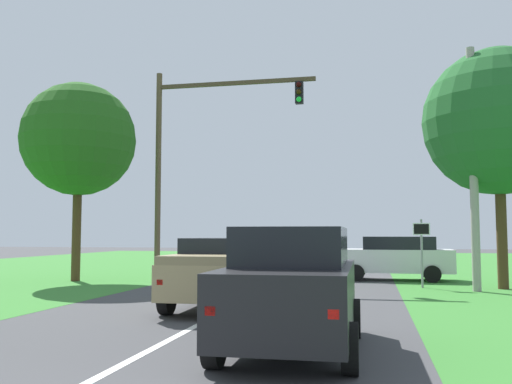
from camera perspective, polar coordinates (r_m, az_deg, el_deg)
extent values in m
plane|color=#424244|center=(14.50, -2.90, -11.93)|extent=(120.00, 120.00, 0.00)
cube|color=black|center=(9.34, 3.82, -10.71)|extent=(1.97, 4.49, 1.04)
cube|color=black|center=(9.50, 3.97, -5.55)|extent=(1.72, 2.79, 0.63)
cube|color=red|center=(7.34, -4.68, -12.05)|extent=(0.14, 0.06, 0.12)
cube|color=red|center=(7.08, 7.96, -12.31)|extent=(0.14, 0.06, 0.12)
cylinder|color=black|center=(10.92, -0.34, -12.55)|extent=(0.24, 0.72, 0.72)
cylinder|color=black|center=(10.71, 10.03, -12.64)|extent=(0.24, 0.72, 0.72)
cylinder|color=black|center=(8.26, -4.30, -15.22)|extent=(0.24, 0.72, 0.72)
cylinder|color=black|center=(7.98, 9.63, -15.56)|extent=(0.24, 0.72, 0.72)
cube|color=tan|center=(14.82, -3.14, -8.60)|extent=(2.15, 5.22, 0.83)
cube|color=black|center=(14.53, -3.37, -5.90)|extent=(1.85, 2.00, 0.59)
cube|color=#8F7D56|center=(13.23, -4.83, -6.88)|extent=(2.00, 2.00, 0.20)
cube|color=red|center=(12.62, -9.81, -9.11)|extent=(0.14, 0.06, 0.12)
cube|color=red|center=(12.13, -2.17, -9.36)|extent=(0.14, 0.06, 0.12)
cylinder|color=black|center=(16.67, -5.29, -9.54)|extent=(0.26, 0.80, 0.80)
cylinder|color=black|center=(16.22, 1.88, -9.70)|extent=(0.26, 0.80, 0.80)
cylinder|color=black|center=(13.62, -9.14, -10.68)|extent=(0.26, 0.80, 0.80)
cylinder|color=black|center=(13.07, -0.39, -11.01)|extent=(0.26, 0.80, 0.80)
cylinder|color=brown|center=(23.88, -10.01, 1.69)|extent=(0.24, 0.24, 8.79)
cube|color=#4C3D2B|center=(23.57, -2.15, 11.11)|extent=(6.70, 0.16, 0.16)
cube|color=black|center=(22.95, 4.46, 10.12)|extent=(0.32, 0.28, 0.90)
sphere|color=black|center=(22.88, 4.41, 10.94)|extent=(0.22, 0.22, 0.22)
sphere|color=black|center=(22.81, 4.41, 10.21)|extent=(0.22, 0.22, 0.22)
sphere|color=#1ED83F|center=(22.73, 4.42, 9.48)|extent=(0.22, 0.22, 0.22)
cylinder|color=gray|center=(20.88, 16.65, -6.06)|extent=(0.08, 0.08, 2.45)
cube|color=white|center=(20.84, 16.61, -3.66)|extent=(0.60, 0.03, 0.44)
cube|color=black|center=(20.82, 16.61, -3.66)|extent=(0.52, 0.01, 0.36)
cylinder|color=#4C351E|center=(21.36, 23.91, -3.80)|extent=(0.36, 0.36, 3.95)
sphere|color=#23612B|center=(21.73, 23.59, 6.66)|extent=(5.26, 5.26, 5.26)
cube|color=silver|center=(24.04, 13.89, -6.85)|extent=(4.84, 2.03, 0.94)
cube|color=black|center=(24.02, 14.43, -5.08)|extent=(2.92, 1.76, 0.53)
cube|color=red|center=(24.91, 8.38, -6.72)|extent=(0.06, 0.14, 0.12)
cube|color=red|center=(23.34, 8.05, -6.89)|extent=(0.06, 0.14, 0.12)
cylinder|color=black|center=(25.08, 17.31, -7.74)|extent=(0.69, 0.25, 0.68)
cylinder|color=black|center=(23.17, 17.65, -8.03)|extent=(0.69, 0.25, 0.68)
cylinder|color=black|center=(25.05, 10.45, -7.87)|extent=(0.69, 0.25, 0.68)
cylinder|color=black|center=(23.14, 10.22, -8.17)|extent=(0.69, 0.25, 0.68)
cylinder|color=#9E998E|center=(20.24, 21.42, 2.34)|extent=(0.28, 0.28, 8.33)
cylinder|color=#4C351E|center=(23.98, -17.94, -3.82)|extent=(0.36, 0.36, 4.09)
sphere|color=#255C1B|center=(24.30, -17.73, 5.18)|extent=(4.69, 4.69, 4.69)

